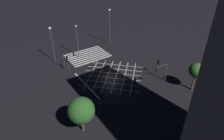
{
  "coord_description": "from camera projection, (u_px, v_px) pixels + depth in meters",
  "views": [
    {
      "loc": [
        19.22,
        28.34,
        22.89
      ],
      "look_at": [
        0.0,
        0.0,
        1.33
      ],
      "focal_mm": 32.0,
      "sensor_mm": 36.0,
      "label": 1
    }
  ],
  "objects": [
    {
      "name": "traffic_light_se_cross",
      "position": [
        67.0,
        61.0,
        41.37
      ],
      "size": [
        0.36,
        0.39,
        3.48
      ],
      "rotation": [
        0.0,
        0.0,
        1.57
      ],
      "color": "#424244",
      "rests_on": "ground_plane"
    },
    {
      "name": "traffic_light_ne_main",
      "position": [
        100.0,
        99.0,
        30.93
      ],
      "size": [
        0.39,
        0.36,
        3.58
      ],
      "rotation": [
        0.0,
        0.0,
        3.14
      ],
      "color": "#424244",
      "rests_on": "ground_plane"
    },
    {
      "name": "street_lamp_east",
      "position": [
        51.0,
        37.0,
        42.44
      ],
      "size": [
        0.57,
        0.57,
        8.45
      ],
      "color": "#424244",
      "rests_on": "ground_plane"
    },
    {
      "name": "ground_plane",
      "position": [
        112.0,
        75.0,
        41.17
      ],
      "size": [
        200.0,
        200.0,
        0.0
      ],
      "primitive_type": "plane",
      "color": "black"
    },
    {
      "name": "road_markings",
      "position": [
        95.0,
        63.0,
        45.68
      ],
      "size": [
        14.82,
        21.33,
        0.01
      ],
      "color": "silver",
      "rests_on": "ground_plane"
    },
    {
      "name": "street_lamp_west",
      "position": [
        110.0,
        20.0,
        50.61
      ],
      "size": [
        0.54,
        0.54,
        9.47
      ],
      "color": "#424244",
      "rests_on": "ground_plane"
    },
    {
      "name": "street_lamp_far",
      "position": [
        77.0,
        37.0,
        45.34
      ],
      "size": [
        0.41,
        0.41,
        7.87
      ],
      "color": "#424244",
      "rests_on": "ground_plane"
    },
    {
      "name": "street_tree_near",
      "position": [
        81.0,
        111.0,
        26.98
      ],
      "size": [
        3.77,
        3.77,
        5.77
      ],
      "color": "brown",
      "rests_on": "ground_plane"
    },
    {
      "name": "street_tree_far",
      "position": [
        196.0,
        71.0,
        34.98
      ],
      "size": [
        2.66,
        2.66,
        5.55
      ],
      "color": "brown",
      "rests_on": "ground_plane"
    },
    {
      "name": "traffic_light_ne_cross",
      "position": [
        99.0,
        96.0,
        31.39
      ],
      "size": [
        0.36,
        0.39,
        3.85
      ],
      "rotation": [
        0.0,
        0.0,
        -1.57
      ],
      "color": "#424244",
      "rests_on": "ground_plane"
    },
    {
      "name": "traffic_light_nw_main",
      "position": [
        160.0,
        70.0,
        37.31
      ],
      "size": [
        2.96,
        0.36,
        3.98
      ],
      "color": "#424244",
      "rests_on": "ground_plane"
    },
    {
      "name": "pedestrian_railing",
      "position": [
        112.0,
        103.0,
        33.11
      ],
      "size": [
        6.15,
        4.19,
        1.05
      ],
      "rotation": [
        0.0,
        0.0,
        2.55
      ],
      "color": "gray",
      "rests_on": "ground_plane"
    },
    {
      "name": "traffic_light_median_north",
      "position": [
        135.0,
        83.0,
        34.79
      ],
      "size": [
        0.36,
        0.39,
        3.39
      ],
      "rotation": [
        0.0,
        0.0,
        -1.57
      ],
      "color": "#424244",
      "rests_on": "ground_plane"
    },
    {
      "name": "traffic_light_se_main",
      "position": [
        70.0,
        57.0,
        41.89
      ],
      "size": [
        2.5,
        0.36,
        3.9
      ],
      "rotation": [
        0.0,
        0.0,
        3.14
      ],
      "color": "#424244",
      "rests_on": "ground_plane"
    },
    {
      "name": "traffic_light_nw_cross",
      "position": [
        162.0,
        66.0,
        39.22
      ],
      "size": [
        0.36,
        2.61,
        3.72
      ],
      "rotation": [
        0.0,
        0.0,
        -1.57
      ],
      "color": "#424244",
      "rests_on": "ground_plane"
    }
  ]
}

